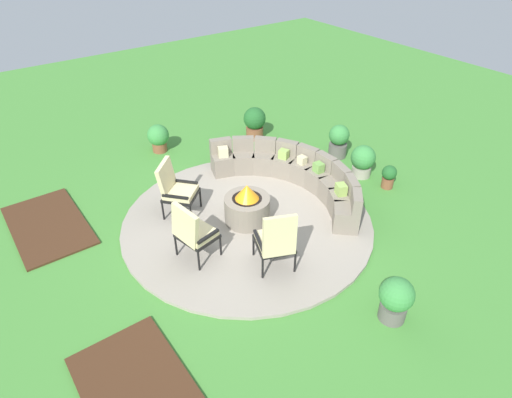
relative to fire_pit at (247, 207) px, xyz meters
name	(u,v)px	position (x,y,z in m)	size (l,w,h in m)	color
ground_plane	(247,222)	(0.00, 0.00, -0.36)	(24.00, 24.00, 0.00)	#478C38
patio_circle	(247,221)	(0.00, 0.00, -0.33)	(4.63, 4.63, 0.06)	#9E9384
mulch_bed_left	(48,225)	(-2.08, -3.05, -0.34)	(2.13, 1.22, 0.04)	#472B19
mulch_bed_right	(141,396)	(2.08, -3.05, -0.34)	(2.13, 1.22, 0.04)	#472B19
fire_pit	(247,207)	(0.00, 0.00, 0.00)	(0.84, 0.84, 0.77)	gray
curved_stone_bench	(294,175)	(-0.36, 1.41, 0.00)	(3.53, 1.74, 0.74)	gray
lounge_chair_front_left	(176,188)	(-0.97, -0.92, 0.25)	(0.82, 0.84, 1.08)	black
lounge_chair_front_right	(193,231)	(0.33, -1.30, 0.26)	(0.70, 0.65, 1.09)	black
lounge_chair_back_left	(276,240)	(1.30, -0.36, 0.26)	(0.78, 0.75, 1.12)	black
potted_plant_0	(389,176)	(0.73, 3.06, -0.09)	(0.30, 0.30, 0.51)	brown
potted_plant_1	(363,160)	(0.08, 2.97, 0.02)	(0.53, 0.53, 0.71)	#A89E8E
potted_plant_2	(158,137)	(-3.52, -0.08, 0.00)	(0.50, 0.50, 0.67)	brown
potted_plant_3	(339,140)	(-0.85, 3.17, 0.05)	(0.47, 0.47, 0.78)	#605B56
potted_plant_4	(396,298)	(3.07, 0.39, 0.03)	(0.50, 0.50, 0.73)	#605B56
potted_plant_5	(255,122)	(-2.74, 2.16, 0.08)	(0.55, 0.55, 0.80)	brown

